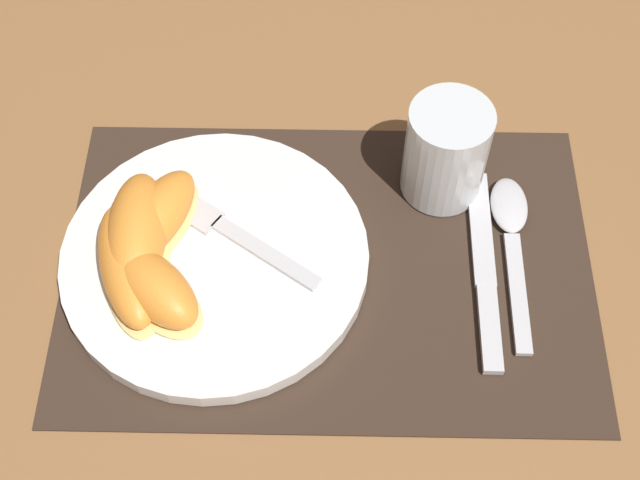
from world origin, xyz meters
TOP-DOWN VIEW (x-y plane):
  - ground_plane at (0.00, 0.00)m, footprint 3.00×3.00m
  - placemat at (0.00, 0.00)m, footprint 0.46×0.31m
  - plate at (-0.10, 0.00)m, footprint 0.27×0.27m
  - juice_glass at (0.10, 0.09)m, footprint 0.07×0.07m
  - knife at (0.14, -0.01)m, footprint 0.02×0.20m
  - spoon at (0.16, 0.04)m, footprint 0.03×0.18m
  - fork at (-0.09, 0.02)m, footprint 0.16×0.12m
  - citrus_wedge_0 at (-0.15, 0.02)m, footprint 0.09×0.12m
  - citrus_wedge_1 at (-0.16, 0.01)m, footprint 0.06×0.12m
  - citrus_wedge_2 at (-0.17, -0.02)m, footprint 0.09×0.14m
  - citrus_wedge_3 at (-0.14, -0.05)m, footprint 0.11×0.11m

SIDE VIEW (x-z plane):
  - ground_plane at x=0.00m, z-range 0.00..0.00m
  - placemat at x=0.00m, z-range 0.00..0.00m
  - knife at x=0.14m, z-range 0.00..0.01m
  - spoon at x=0.16m, z-range 0.00..0.01m
  - plate at x=-0.10m, z-range 0.00..0.02m
  - fork at x=-0.09m, z-range 0.02..0.02m
  - citrus_wedge_2 at x=-0.17m, z-range 0.02..0.05m
  - citrus_wedge_0 at x=-0.15m, z-range 0.02..0.06m
  - citrus_wedge_3 at x=-0.14m, z-range 0.02..0.06m
  - citrus_wedge_1 at x=-0.16m, z-range 0.02..0.06m
  - juice_glass at x=0.10m, z-range 0.00..0.10m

